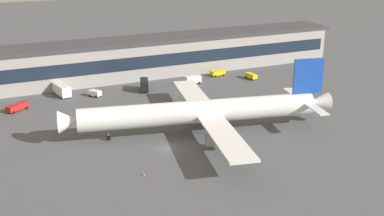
{
  "coord_description": "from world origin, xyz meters",
  "views": [
    {
      "loc": [
        -37.72,
        -92.76,
        43.63
      ],
      "look_at": [
        10.36,
        9.37,
        5.0
      ],
      "focal_mm": 45.97,
      "sensor_mm": 36.0,
      "label": 1
    }
  ],
  "objects_px": {
    "fuel_truck": "(62,89)",
    "pushback_tractor": "(218,73)",
    "follow_me_car": "(251,76)",
    "baggage_tug": "(95,93)",
    "airliner": "(203,111)",
    "stair_truck": "(144,85)",
    "traffic_cone_0": "(144,174)",
    "belt_loader": "(18,106)",
    "crew_van": "(193,79)"
  },
  "relations": [
    {
      "from": "fuel_truck",
      "to": "pushback_tractor",
      "type": "xyz_separation_m",
      "value": [
        52.39,
        0.32,
        -0.83
      ]
    },
    {
      "from": "follow_me_car",
      "to": "baggage_tug",
      "type": "xyz_separation_m",
      "value": [
        -51.76,
        2.91,
        -0.0
      ]
    },
    {
      "from": "airliner",
      "to": "fuel_truck",
      "type": "xyz_separation_m",
      "value": [
        -24.62,
        44.15,
        -3.42
      ]
    },
    {
      "from": "pushback_tractor",
      "to": "airliner",
      "type": "bearing_deg",
      "value": -121.98
    },
    {
      "from": "stair_truck",
      "to": "pushback_tractor",
      "type": "distance_m",
      "value": 29.45
    },
    {
      "from": "follow_me_car",
      "to": "baggage_tug",
      "type": "distance_m",
      "value": 51.84
    },
    {
      "from": "baggage_tug",
      "to": "traffic_cone_0",
      "type": "relative_size",
      "value": 6.51
    },
    {
      "from": "airliner",
      "to": "stair_truck",
      "type": "xyz_separation_m",
      "value": [
        -0.99,
        38.2,
        -3.32
      ]
    },
    {
      "from": "fuel_truck",
      "to": "pushback_tractor",
      "type": "relative_size",
      "value": 1.77
    },
    {
      "from": "belt_loader",
      "to": "traffic_cone_0",
      "type": "xyz_separation_m",
      "value": [
        17.51,
        -51.08,
        -0.84
      ]
    },
    {
      "from": "airliner",
      "to": "traffic_cone_0",
      "type": "xyz_separation_m",
      "value": [
        -20.62,
        -15.54,
        -4.99
      ]
    },
    {
      "from": "belt_loader",
      "to": "follow_me_car",
      "type": "xyz_separation_m",
      "value": [
        73.89,
        0.63,
        -0.06
      ]
    },
    {
      "from": "fuel_truck",
      "to": "stair_truck",
      "type": "xyz_separation_m",
      "value": [
        23.63,
        -5.96,
        0.1
      ]
    },
    {
      "from": "stair_truck",
      "to": "crew_van",
      "type": "distance_m",
      "value": 16.99
    },
    {
      "from": "belt_loader",
      "to": "baggage_tug",
      "type": "distance_m",
      "value": 22.41
    },
    {
      "from": "airliner",
      "to": "pushback_tractor",
      "type": "height_order",
      "value": "airliner"
    },
    {
      "from": "fuel_truck",
      "to": "belt_loader",
      "type": "xyz_separation_m",
      "value": [
        -13.5,
        -8.61,
        -0.73
      ]
    },
    {
      "from": "stair_truck",
      "to": "belt_loader",
      "type": "height_order",
      "value": "stair_truck"
    },
    {
      "from": "airliner",
      "to": "traffic_cone_0",
      "type": "distance_m",
      "value": 26.3
    },
    {
      "from": "pushback_tractor",
      "to": "crew_van",
      "type": "xyz_separation_m",
      "value": [
        -11.8,
        -5.32,
        0.41
      ]
    },
    {
      "from": "stair_truck",
      "to": "belt_loader",
      "type": "relative_size",
      "value": 1.01
    },
    {
      "from": "belt_loader",
      "to": "traffic_cone_0",
      "type": "relative_size",
      "value": 10.17
    },
    {
      "from": "follow_me_car",
      "to": "traffic_cone_0",
      "type": "relative_size",
      "value": 7.25
    },
    {
      "from": "belt_loader",
      "to": "follow_me_car",
      "type": "height_order",
      "value": "belt_loader"
    },
    {
      "from": "pushback_tractor",
      "to": "follow_me_car",
      "type": "xyz_separation_m",
      "value": [
        8.0,
        -8.3,
        0.04
      ]
    },
    {
      "from": "airliner",
      "to": "fuel_truck",
      "type": "relative_size",
      "value": 7.42
    },
    {
      "from": "airliner",
      "to": "follow_me_car",
      "type": "height_order",
      "value": "airliner"
    },
    {
      "from": "belt_loader",
      "to": "baggage_tug",
      "type": "xyz_separation_m",
      "value": [
        22.13,
        3.53,
        -0.07
      ]
    },
    {
      "from": "stair_truck",
      "to": "belt_loader",
      "type": "distance_m",
      "value": 37.23
    },
    {
      "from": "baggage_tug",
      "to": "fuel_truck",
      "type": "bearing_deg",
      "value": 149.52
    },
    {
      "from": "baggage_tug",
      "to": "pushback_tractor",
      "type": "bearing_deg",
      "value": 7.03
    },
    {
      "from": "stair_truck",
      "to": "crew_van",
      "type": "bearing_deg",
      "value": 3.21
    },
    {
      "from": "follow_me_car",
      "to": "airliner",
      "type": "bearing_deg",
      "value": -134.68
    },
    {
      "from": "traffic_cone_0",
      "to": "airliner",
      "type": "bearing_deg",
      "value": 37.02
    },
    {
      "from": "airliner",
      "to": "belt_loader",
      "type": "xyz_separation_m",
      "value": [
        -38.12,
        35.54,
        -4.15
      ]
    },
    {
      "from": "stair_truck",
      "to": "traffic_cone_0",
      "type": "bearing_deg",
      "value": -110.06
    },
    {
      "from": "belt_loader",
      "to": "crew_van",
      "type": "distance_m",
      "value": 54.21
    },
    {
      "from": "follow_me_car",
      "to": "fuel_truck",
      "type": "bearing_deg",
      "value": 172.47
    },
    {
      "from": "fuel_truck",
      "to": "follow_me_car",
      "type": "xyz_separation_m",
      "value": [
        60.39,
        -7.99,
        -0.79
      ]
    },
    {
      "from": "follow_me_car",
      "to": "crew_van",
      "type": "height_order",
      "value": "crew_van"
    },
    {
      "from": "fuel_truck",
      "to": "traffic_cone_0",
      "type": "distance_m",
      "value": 59.85
    },
    {
      "from": "baggage_tug",
      "to": "crew_van",
      "type": "xyz_separation_m",
      "value": [
        31.95,
        0.08,
        0.37
      ]
    },
    {
      "from": "crew_van",
      "to": "traffic_cone_0",
      "type": "distance_m",
      "value": 65.81
    },
    {
      "from": "pushback_tractor",
      "to": "crew_van",
      "type": "height_order",
      "value": "crew_van"
    },
    {
      "from": "belt_loader",
      "to": "traffic_cone_0",
      "type": "bearing_deg",
      "value": -71.08
    },
    {
      "from": "stair_truck",
      "to": "pushback_tractor",
      "type": "bearing_deg",
      "value": 12.3
    },
    {
      "from": "fuel_truck",
      "to": "belt_loader",
      "type": "relative_size",
      "value": 1.36
    },
    {
      "from": "belt_loader",
      "to": "airliner",
      "type": "bearing_deg",
      "value": -42.99
    },
    {
      "from": "pushback_tractor",
      "to": "belt_loader",
      "type": "distance_m",
      "value": 66.49
    },
    {
      "from": "pushback_tractor",
      "to": "belt_loader",
      "type": "xyz_separation_m",
      "value": [
        -65.89,
        -8.93,
        0.1
      ]
    }
  ]
}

